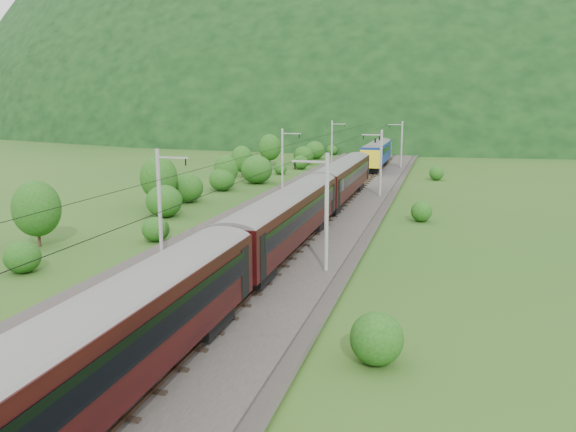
# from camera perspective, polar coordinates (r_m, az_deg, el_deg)

# --- Properties ---
(ground) EXTENTS (600.00, 600.00, 0.00)m
(ground) POSITION_cam_1_polar(r_m,az_deg,el_deg) (40.32, -4.84, -5.21)
(ground) COLOR #224B17
(ground) RESTS_ON ground
(railbed) EXTENTS (14.00, 220.00, 0.30)m
(railbed) POSITION_cam_1_polar(r_m,az_deg,el_deg) (49.45, -0.80, -1.84)
(railbed) COLOR #38332D
(railbed) RESTS_ON ground
(track_left) EXTENTS (2.40, 220.00, 0.27)m
(track_left) POSITION_cam_1_polar(r_m,az_deg,el_deg) (50.11, -3.43, -1.42)
(track_left) COLOR #523623
(track_left) RESTS_ON railbed
(track_right) EXTENTS (2.40, 220.00, 0.27)m
(track_right) POSITION_cam_1_polar(r_m,az_deg,el_deg) (48.79, 1.91, -1.77)
(track_right) COLOR #523623
(track_right) RESTS_ON railbed
(catenary_left) EXTENTS (2.54, 192.28, 8.00)m
(catenary_left) POSITION_cam_1_polar(r_m,az_deg,el_deg) (71.29, -0.52, 5.82)
(catenary_left) COLOR gray
(catenary_left) RESTS_ON railbed
(catenary_right) EXTENTS (2.54, 192.28, 8.00)m
(catenary_right) POSITION_cam_1_polar(r_m,az_deg,el_deg) (68.91, 9.35, 5.47)
(catenary_right) COLOR gray
(catenary_right) RESTS_ON railbed
(overhead_wires) EXTENTS (4.83, 198.00, 0.03)m
(overhead_wires) POSITION_cam_1_polar(r_m,az_deg,el_deg) (48.32, -0.82, 6.20)
(overhead_wires) COLOR black
(overhead_wires) RESTS_ON ground
(mountain_main) EXTENTS (504.00, 360.00, 244.00)m
(mountain_main) POSITION_cam_1_polar(r_m,az_deg,el_deg) (296.67, 13.17, 8.99)
(mountain_main) COLOR black
(mountain_main) RESTS_ON ground
(mountain_ridge) EXTENTS (336.00, 280.00, 132.00)m
(mountain_ridge) POSITION_cam_1_polar(r_m,az_deg,el_deg) (361.91, -6.11, 9.63)
(mountain_ridge) COLOR black
(mountain_ridge) RESTS_ON ground
(train) EXTENTS (3.11, 125.02, 5.42)m
(train) POSITION_cam_1_polar(r_m,az_deg,el_deg) (42.19, -0.08, 0.71)
(train) COLOR black
(train) RESTS_ON ground
(hazard_post_near) EXTENTS (0.17, 0.17, 1.56)m
(hazard_post_near) POSITION_cam_1_polar(r_m,az_deg,el_deg) (67.15, 3.17, 2.51)
(hazard_post_near) COLOR red
(hazard_post_near) RESTS_ON railbed
(hazard_post_far) EXTENTS (0.16, 0.16, 1.48)m
(hazard_post_far) POSITION_cam_1_polar(r_m,az_deg,el_deg) (95.21, 7.60, 5.07)
(hazard_post_far) COLOR red
(hazard_post_far) RESTS_ON railbed
(signal) EXTENTS (0.21, 0.21, 1.90)m
(signal) POSITION_cam_1_polar(r_m,az_deg,el_deg) (98.62, 5.76, 5.55)
(signal) COLOR black
(signal) RESTS_ON railbed
(vegetation_left) EXTENTS (11.32, 151.33, 6.54)m
(vegetation_left) POSITION_cam_1_polar(r_m,az_deg,el_deg) (57.87, -13.69, 2.08)
(vegetation_left) COLOR #1B4512
(vegetation_left) RESTS_ON ground
(vegetation_right) EXTENTS (4.21, 92.13, 2.84)m
(vegetation_right) POSITION_cam_1_polar(r_m,az_deg,el_deg) (26.93, 9.75, -11.30)
(vegetation_right) COLOR #1B4512
(vegetation_right) RESTS_ON ground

